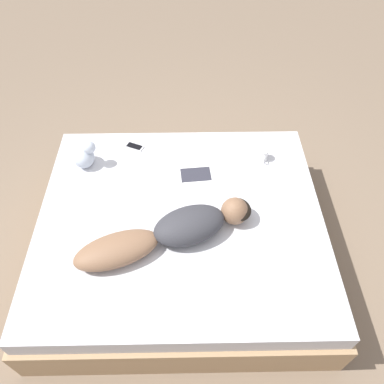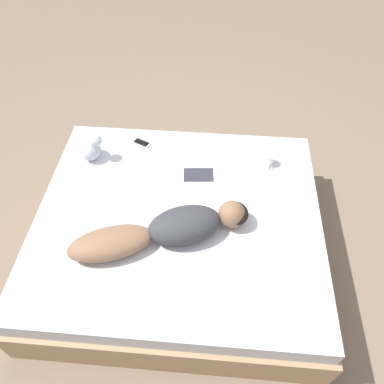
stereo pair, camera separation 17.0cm
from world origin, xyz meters
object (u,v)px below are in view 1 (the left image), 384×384
at_px(open_magazine, 194,165).
at_px(cell_phone, 134,146).
at_px(person, 173,231).
at_px(coffee_mug, 263,154).

relative_size(open_magazine, cell_phone, 2.83).
xyz_separation_m(open_magazine, cell_phone, (-0.22, -0.48, 0.00)).
relative_size(person, coffee_mug, 10.24).
bearing_deg(person, open_magazine, 147.42).
bearing_deg(open_magazine, cell_phone, -119.28).
bearing_deg(open_magazine, coffee_mug, 91.92).
distance_m(open_magazine, coffee_mug, 0.54).
xyz_separation_m(person, cell_phone, (-0.89, -0.33, -0.08)).
bearing_deg(open_magazine, person, -17.71).
bearing_deg(coffee_mug, open_magazine, -83.03).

